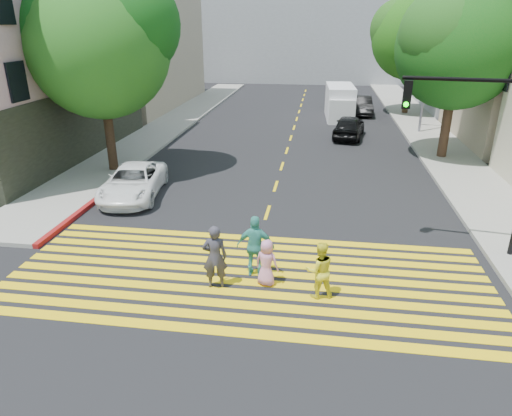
% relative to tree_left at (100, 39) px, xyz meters
% --- Properties ---
extents(ground, '(120.00, 120.00, 0.00)m').
position_rel_tree_left_xyz_m(ground, '(7.78, -9.99, -5.96)').
color(ground, black).
extents(sidewalk_left, '(3.00, 40.00, 0.15)m').
position_rel_tree_left_xyz_m(sidewalk_left, '(-0.72, 12.01, -5.89)').
color(sidewalk_left, gray).
rests_on(sidewalk_left, ground).
extents(sidewalk_right, '(3.00, 60.00, 0.15)m').
position_rel_tree_left_xyz_m(sidewalk_right, '(16.28, 5.01, -5.89)').
color(sidewalk_right, gray).
rests_on(sidewalk_right, ground).
extents(curb_red, '(0.20, 8.00, 0.16)m').
position_rel_tree_left_xyz_m(curb_red, '(0.88, -3.99, -5.88)').
color(curb_red, maroon).
rests_on(curb_red, ground).
extents(crosswalk, '(13.40, 5.30, 0.01)m').
position_rel_tree_left_xyz_m(crosswalk, '(7.78, -8.71, -5.96)').
color(crosswalk, yellow).
rests_on(crosswalk, ground).
extents(lane_line, '(0.12, 34.40, 0.01)m').
position_rel_tree_left_xyz_m(lane_line, '(7.78, 12.51, -5.96)').
color(lane_line, yellow).
rests_on(lane_line, ground).
extents(building_left_tan, '(12.00, 16.00, 10.00)m').
position_rel_tree_left_xyz_m(building_left_tan, '(-8.22, 18.01, -0.96)').
color(building_left_tan, tan).
rests_on(building_left_tan, ground).
extents(building_right_grey, '(10.00, 10.00, 10.00)m').
position_rel_tree_left_xyz_m(building_right_grey, '(22.78, 20.01, -0.96)').
color(building_right_grey, gray).
rests_on(building_right_grey, ground).
extents(backdrop_block, '(30.00, 8.00, 12.00)m').
position_rel_tree_left_xyz_m(backdrop_block, '(7.78, 38.01, 0.04)').
color(backdrop_block, gray).
rests_on(backdrop_block, ground).
extents(tree_left, '(7.02, 6.57, 8.85)m').
position_rel_tree_left_xyz_m(tree_left, '(0.00, 0.00, 0.00)').
color(tree_left, black).
rests_on(tree_left, ground).
extents(tree_right_near, '(7.83, 7.83, 8.67)m').
position_rel_tree_left_xyz_m(tree_right_near, '(15.97, 4.62, -0.10)').
color(tree_right_near, '#44261C').
rests_on(tree_right_near, ground).
extents(tree_right_far, '(8.01, 7.74, 8.73)m').
position_rel_tree_left_xyz_m(tree_right_far, '(16.01, 16.98, -0.07)').
color(tree_right_far, black).
rests_on(tree_right_far, ground).
extents(pedestrian_man, '(0.73, 0.56, 1.80)m').
position_rel_tree_left_xyz_m(pedestrian_man, '(7.02, -9.31, -5.06)').
color(pedestrian_man, '#35333D').
rests_on(pedestrian_man, ground).
extents(pedestrian_woman, '(0.88, 0.76, 1.55)m').
position_rel_tree_left_xyz_m(pedestrian_woman, '(9.77, -9.40, -5.19)').
color(pedestrian_woman, yellow).
rests_on(pedestrian_woman, ground).
extents(pedestrian_child, '(0.74, 0.59, 1.32)m').
position_rel_tree_left_xyz_m(pedestrian_child, '(8.36, -9.00, -5.30)').
color(pedestrian_child, '#CB7FA6').
rests_on(pedestrian_child, ground).
extents(pedestrian_extra, '(1.05, 0.45, 1.79)m').
position_rel_tree_left_xyz_m(pedestrian_extra, '(7.99, -8.53, -5.07)').
color(pedestrian_extra, teal).
rests_on(pedestrian_extra, ground).
extents(white_sedan, '(2.68, 4.77, 1.26)m').
position_rel_tree_left_xyz_m(white_sedan, '(2.17, -3.06, -5.33)').
color(white_sedan, white).
rests_on(white_sedan, ground).
extents(dark_car_near, '(2.30, 4.33, 1.40)m').
position_rel_tree_left_xyz_m(dark_car_near, '(11.29, 8.58, -5.26)').
color(dark_car_near, black).
rests_on(dark_car_near, ground).
extents(silver_car, '(2.30, 4.54, 1.26)m').
position_rel_tree_left_xyz_m(silver_car, '(11.52, 21.88, -5.33)').
color(silver_car, '#9096A7').
rests_on(silver_car, ground).
extents(dark_car_parked, '(1.55, 4.21, 1.38)m').
position_rel_tree_left_xyz_m(dark_car_parked, '(12.58, 16.57, -5.28)').
color(dark_car_parked, black).
rests_on(dark_car_parked, ground).
extents(white_van, '(2.12, 5.09, 2.36)m').
position_rel_tree_left_xyz_m(white_van, '(10.86, 14.60, -4.84)').
color(white_van, white).
rests_on(white_van, ground).
extents(traffic_signal, '(3.77, 0.76, 5.56)m').
position_rel_tree_left_xyz_m(traffic_signal, '(14.46, -6.32, -2.36)').
color(traffic_signal, black).
rests_on(traffic_signal, ground).
extents(street_lamp, '(1.90, 0.34, 8.39)m').
position_rel_tree_left_xyz_m(street_lamp, '(15.64, 10.37, -1.15)').
color(street_lamp, gray).
rests_on(street_lamp, ground).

